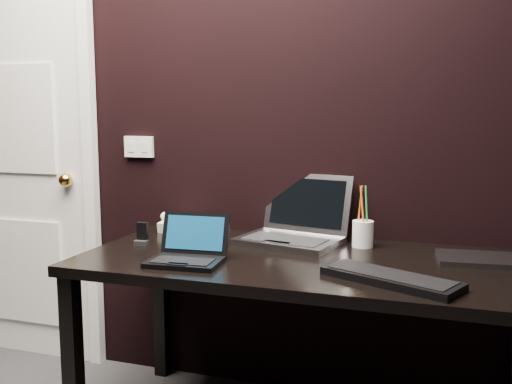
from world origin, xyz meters
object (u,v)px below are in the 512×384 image
(door, at_px, (14,159))
(netbook, at_px, (188,253))
(closed_laptop, at_px, (478,259))
(desk_phone, at_px, (180,224))
(ext_keyboard, at_px, (391,278))
(pen_cup, at_px, (363,233))
(desk, at_px, (306,278))
(mobile_phone, at_px, (142,236))
(silver_laptop, at_px, (294,230))

(door, relative_size, netbook, 7.70)
(closed_laptop, distance_m, desk_phone, 1.28)
(netbook, bearing_deg, door, 155.53)
(ext_keyboard, distance_m, pen_cup, 0.49)
(desk, height_order, closed_laptop, closed_laptop)
(desk_phone, bearing_deg, mobile_phone, -96.90)
(door, distance_m, pen_cup, 1.85)
(desk_phone, relative_size, mobile_phone, 2.10)
(desk, distance_m, mobile_phone, 0.71)
(mobile_phone, height_order, pen_cup, pen_cup)
(netbook, bearing_deg, closed_laptop, 18.64)
(desk, relative_size, netbook, 6.12)
(desk_phone, height_order, mobile_phone, mobile_phone)
(netbook, xyz_separation_m, pen_cup, (0.57, 0.45, 0.02))
(mobile_phone, bearing_deg, door, 158.81)
(desk, relative_size, mobile_phone, 18.36)
(ext_keyboard, xyz_separation_m, closed_laptop, (0.28, 0.36, -0.00))
(ext_keyboard, distance_m, mobile_phone, 1.05)
(ext_keyboard, height_order, closed_laptop, ext_keyboard)
(silver_laptop, height_order, ext_keyboard, silver_laptop)
(desk, bearing_deg, closed_laptop, 13.40)
(door, relative_size, ext_keyboard, 4.52)
(door, height_order, mobile_phone, door)
(desk, bearing_deg, silver_laptop, 114.19)
(netbook, bearing_deg, pen_cup, 37.85)
(door, relative_size, mobile_phone, 23.12)
(desk_phone, relative_size, pen_cup, 0.77)
(desk_phone, height_order, pen_cup, pen_cup)
(door, bearing_deg, mobile_phone, -21.19)
(desk, height_order, silver_laptop, silver_laptop)
(desk, height_order, desk_phone, desk_phone)
(desk_phone, bearing_deg, desk, -23.63)
(closed_laptop, height_order, desk_phone, desk_phone)
(ext_keyboard, bearing_deg, netbook, 178.23)
(desk, height_order, netbook, netbook)
(ext_keyboard, bearing_deg, silver_laptop, 133.63)
(netbook, relative_size, pen_cup, 1.10)
(netbook, distance_m, desk_phone, 0.55)
(silver_laptop, xyz_separation_m, closed_laptop, (0.72, -0.10, -0.04))
(pen_cup, bearing_deg, ext_keyboard, -71.85)
(netbook, height_order, desk_phone, netbook)
(netbook, relative_size, closed_laptop, 0.91)
(netbook, distance_m, pen_cup, 0.73)
(netbook, distance_m, mobile_phone, 0.36)
(netbook, relative_size, desk_phone, 1.43)
(desk, xyz_separation_m, netbook, (-0.40, -0.19, 0.11))
(silver_laptop, height_order, desk_phone, silver_laptop)
(desk_phone, bearing_deg, pen_cup, -2.65)
(desk, distance_m, closed_laptop, 0.64)
(netbook, bearing_deg, desk_phone, 118.81)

